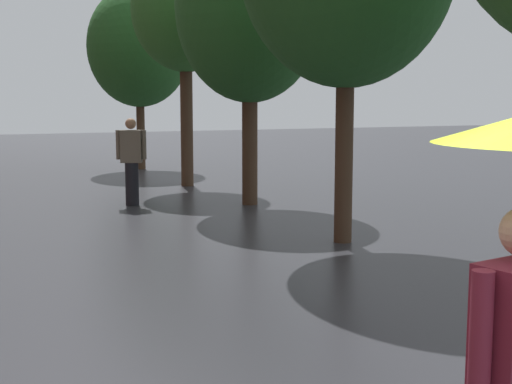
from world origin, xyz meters
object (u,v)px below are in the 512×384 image
street_tree_2 (250,8)px  street_tree_4 (139,47)px  street_tree_3 (185,10)px  pedestrian_walking_midground (132,161)px

street_tree_2 → street_tree_4: size_ratio=1.07×
street_tree_3 → street_tree_4: 4.36m
street_tree_3 → pedestrian_walking_midground: size_ratio=3.29×
street_tree_4 → street_tree_2: bearing=-87.9°
street_tree_2 → street_tree_4: street_tree_2 is taller
street_tree_3 → street_tree_4: size_ratio=1.06×
street_tree_2 → street_tree_3: street_tree_2 is taller
street_tree_2 → street_tree_3: (-0.24, 3.32, 0.31)m
pedestrian_walking_midground → street_tree_2: bearing=-19.8°
street_tree_4 → pedestrian_walking_midground: size_ratio=3.10×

